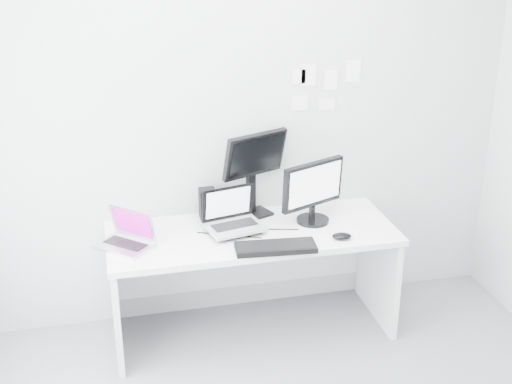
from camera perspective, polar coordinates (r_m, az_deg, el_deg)
back_wall at (r=4.35m, az=-1.37°, el=6.05°), size 3.60×0.00×3.60m
desk at (r=4.42m, az=-0.31°, el=-7.57°), size 1.80×0.70×0.73m
macbook at (r=4.07m, az=-11.12°, el=-3.10°), size 0.39×0.39×0.24m
speaker at (r=4.39m, az=-4.10°, el=-1.01°), size 0.11×0.11×0.20m
dell_laptop at (r=4.17m, az=-1.77°, el=-1.68°), size 0.39×0.33×0.28m
rear_monitor at (r=4.35m, az=-0.23°, el=1.58°), size 0.46×0.31×0.59m
samsung_monitor at (r=4.31m, az=4.87°, el=0.04°), size 0.50×0.38×0.42m
keyboard at (r=4.01m, az=1.66°, el=-4.67°), size 0.49×0.21×0.03m
mouse at (r=4.17m, az=7.21°, el=-3.70°), size 0.13×0.10×0.04m
wall_note_0 at (r=4.39m, az=4.45°, el=9.77°), size 0.10×0.00×0.14m
wall_note_1 at (r=4.44m, az=6.31°, el=9.33°), size 0.09×0.00×0.13m
wall_note_2 at (r=4.48m, az=8.17°, el=10.01°), size 0.10×0.00×0.14m
wall_note_3 at (r=4.48m, az=5.98°, el=7.33°), size 0.11×0.00×0.08m
wall_note_4 at (r=4.41m, az=3.69°, el=7.49°), size 0.11×0.00×0.10m
wall_note_5 at (r=4.37m, az=3.63°, el=9.65°), size 0.09×0.00×0.09m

